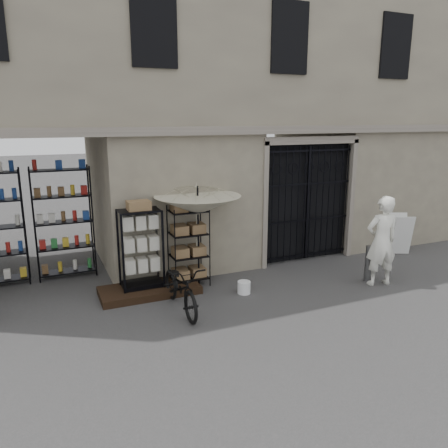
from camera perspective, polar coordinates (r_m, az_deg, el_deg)
name	(u,v)px	position (r m, az deg, el deg)	size (l,w,h in m)	color
ground	(290,303)	(8.74, 8.63, -10.15)	(80.00, 80.00, 0.00)	black
main_building	(212,78)	(11.62, -1.56, 18.57)	(14.00, 4.00, 9.00)	gray
shop_recess	(31,219)	(9.75, -23.92, 0.60)	(3.00, 1.70, 3.00)	black
shop_shelving	(29,226)	(10.29, -24.07, -0.21)	(2.70, 0.50, 2.50)	black
iron_gate	(304,201)	(11.05, 10.39, 2.98)	(2.50, 0.21, 3.00)	black
step_platform	(150,290)	(9.17, -9.69, -8.50)	(2.00, 0.90, 0.15)	black
display_cabinet	(141,253)	(8.97, -10.78, -3.69)	(0.91, 0.71, 1.73)	black
wire_rack	(189,247)	(9.32, -4.65, -2.97)	(0.87, 0.72, 1.73)	black
market_umbrella	(198,200)	(9.06, -3.45, 3.14)	(2.01, 2.03, 2.58)	black
white_bucket	(244,287)	(9.05, 2.62, -8.27)	(0.27, 0.27, 0.26)	white
bicycle	(181,310)	(8.38, -5.60, -11.12)	(0.62, 0.93, 1.77)	black
steel_bollard	(368,263)	(10.13, 18.32, -4.90)	(0.15, 0.15, 0.81)	#5C5C5D
shopkeeper	(378,284)	(10.13, 19.43, -7.41)	(0.71, 1.95, 0.47)	white
easel_sign	(400,234)	(12.38, 22.02, -1.21)	(0.68, 0.72, 1.04)	silver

